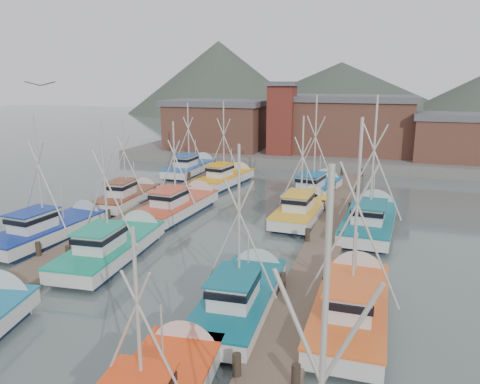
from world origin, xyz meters
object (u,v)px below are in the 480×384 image
(boat_4, at_px, (116,246))
(boat_12, at_px, (227,178))
(boat_8, at_px, (181,205))
(lookout_tower, at_px, (282,118))

(boat_4, distance_m, boat_12, 19.95)
(boat_8, bearing_deg, lookout_tower, 87.68)
(lookout_tower, distance_m, boat_8, 24.16)
(boat_8, height_order, boat_12, boat_12)
(boat_4, bearing_deg, boat_8, 87.25)
(lookout_tower, bearing_deg, boat_8, -96.18)
(boat_4, xyz_separation_m, boat_8, (-0.22, 9.43, -0.00))
(boat_8, bearing_deg, boat_12, 93.09)
(lookout_tower, relative_size, boat_4, 0.89)
(lookout_tower, xyz_separation_m, boat_4, (-2.33, -32.95, -4.87))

